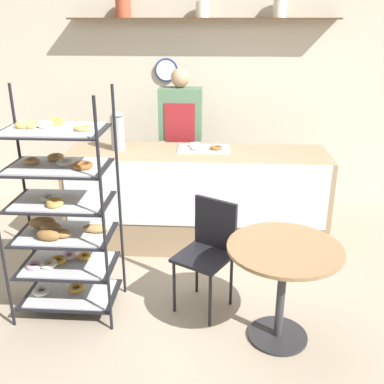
{
  "coord_description": "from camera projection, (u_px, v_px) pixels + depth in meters",
  "views": [
    {
      "loc": [
        0.22,
        -3.06,
        2.17
      ],
      "look_at": [
        0.0,
        0.36,
        0.82
      ],
      "focal_mm": 42.0,
      "sensor_mm": 36.0,
      "label": 1
    }
  ],
  "objects": [
    {
      "name": "donut_tray_counter",
      "position": [
        203.0,
        148.0,
        4.34
      ],
      "size": [
        0.5,
        0.31,
        0.04
      ],
      "color": "silver",
      "rests_on": "display_counter"
    },
    {
      "name": "cafe_table",
      "position": [
        283.0,
        270.0,
        3.05
      ],
      "size": [
        0.78,
        0.78,
        0.74
      ],
      "color": "#262628",
      "rests_on": "ground_plane"
    },
    {
      "name": "display_counter",
      "position": [
        196.0,
        199.0,
        4.43
      ],
      "size": [
        2.5,
        0.68,
        0.96
      ],
      "color": "#937A5B",
      "rests_on": "ground_plane"
    },
    {
      "name": "person_worker",
      "position": [
        181.0,
        141.0,
        4.84
      ],
      "size": [
        0.45,
        0.23,
        1.67
      ],
      "color": "#282833",
      "rests_on": "ground_plane"
    },
    {
      "name": "cafe_chair",
      "position": [
        209.0,
        244.0,
        3.45
      ],
      "size": [
        0.52,
        0.52,
        0.87
      ],
      "rotation": [
        0.0,
        0.0,
        5.77
      ],
      "color": "black",
      "rests_on": "ground_plane"
    },
    {
      "name": "back_wall",
      "position": [
        202.0,
        89.0,
        5.25
      ],
      "size": [
        10.0,
        0.3,
        2.7
      ],
      "color": "beige",
      "rests_on": "ground_plane"
    },
    {
      "name": "pastry_rack",
      "position": [
        61.0,
        216.0,
        3.29
      ],
      "size": [
        0.77,
        0.51,
        1.72
      ],
      "color": "black",
      "rests_on": "ground_plane"
    },
    {
      "name": "ground_plane",
      "position": [
        189.0,
        302.0,
        3.65
      ],
      "size": [
        14.0,
        14.0,
        0.0
      ],
      "primitive_type": "plane",
      "color": "gray"
    },
    {
      "name": "coffee_carafe",
      "position": [
        118.0,
        131.0,
        4.27
      ],
      "size": [
        0.14,
        0.14,
        0.37
      ],
      "color": "gray",
      "rests_on": "display_counter"
    }
  ]
}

